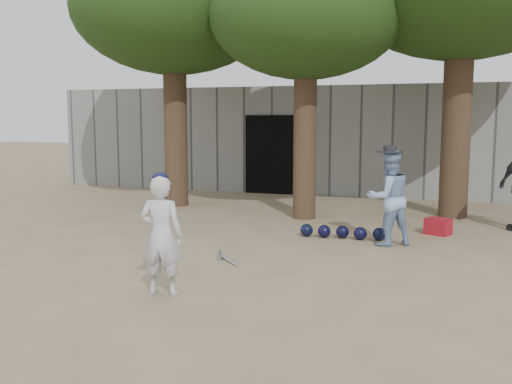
% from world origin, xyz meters
% --- Properties ---
extents(ground, '(70.00, 70.00, 0.00)m').
position_xyz_m(ground, '(0.00, 0.00, 0.00)').
color(ground, '#937C5E').
rests_on(ground, ground).
extents(boy_player, '(0.57, 0.41, 1.45)m').
position_xyz_m(boy_player, '(0.27, -1.54, 0.72)').
color(boy_player, silver).
rests_on(boy_player, ground).
extents(spectator_blue, '(0.98, 0.94, 1.60)m').
position_xyz_m(spectator_blue, '(2.56, 2.10, 0.80)').
color(spectator_blue, '#8BACD7').
rests_on(spectator_blue, ground).
extents(red_bag, '(0.51, 0.46, 0.30)m').
position_xyz_m(red_bag, '(3.34, 3.29, 0.15)').
color(red_bag, '#A7162C').
rests_on(red_bag, ground).
extents(back_building, '(16.00, 5.24, 3.00)m').
position_xyz_m(back_building, '(-0.00, 10.33, 1.50)').
color(back_building, gray).
rests_on(back_building, ground).
extents(helmet_row, '(1.51, 0.28, 0.23)m').
position_xyz_m(helmet_row, '(1.75, 2.37, 0.12)').
color(helmet_row, black).
rests_on(helmet_row, ground).
extents(bat_pile, '(0.62, 0.74, 0.06)m').
position_xyz_m(bat_pile, '(0.33, 0.28, 0.03)').
color(bat_pile, silver).
rests_on(bat_pile, ground).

